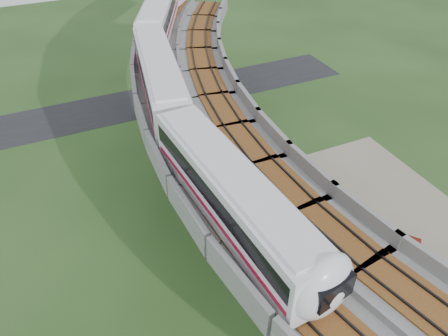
# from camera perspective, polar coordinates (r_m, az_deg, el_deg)

# --- Properties ---
(ground) EXTENTS (160.00, 160.00, 0.00)m
(ground) POSITION_cam_1_polar(r_m,az_deg,el_deg) (36.06, 0.92, -13.40)
(ground) COLOR #28451B
(ground) RESTS_ON ground
(dirt_lot) EXTENTS (18.00, 26.00, 0.04)m
(dirt_lot) POSITION_cam_1_polar(r_m,az_deg,el_deg) (41.20, 20.26, -8.20)
(dirt_lot) COLOR gray
(dirt_lot) RESTS_ON ground
(asphalt_road) EXTENTS (60.00, 8.00, 0.03)m
(asphalt_road) POSITION_cam_1_polar(r_m,az_deg,el_deg) (58.49, -11.93, 8.15)
(asphalt_road) COLOR #232326
(asphalt_road) RESTS_ON ground
(viaduct) EXTENTS (19.58, 73.98, 11.40)m
(viaduct) POSITION_cam_1_polar(r_m,az_deg,el_deg) (31.08, 7.50, -0.38)
(viaduct) COLOR #99968E
(viaduct) RESTS_ON ground
(metro_train) EXTENTS (21.54, 58.60, 3.64)m
(metro_train) POSITION_cam_1_polar(r_m,az_deg,el_deg) (42.88, -5.61, 15.95)
(metro_train) COLOR white
(metro_train) RESTS_ON ground
(fence) EXTENTS (3.87, 38.73, 1.50)m
(fence) POSITION_cam_1_polar(r_m,az_deg,el_deg) (39.35, 13.99, -7.70)
(fence) COLOR #2D382D
(fence) RESTS_ON ground
(tree_0) EXTENTS (2.01, 2.01, 2.61)m
(tree_0) POSITION_cam_1_polar(r_m,az_deg,el_deg) (56.37, 1.45, 9.82)
(tree_0) COLOR #382314
(tree_0) RESTS_ON ground
(tree_1) EXTENTS (2.19, 2.19, 3.33)m
(tree_1) POSITION_cam_1_polar(r_m,az_deg,el_deg) (50.47, 1.48, 7.08)
(tree_1) COLOR #382314
(tree_1) RESTS_ON ground
(tree_2) EXTENTS (2.26, 2.26, 2.78)m
(tree_2) POSITION_cam_1_polar(r_m,az_deg,el_deg) (45.21, 2.69, 2.14)
(tree_2) COLOR #382314
(tree_2) RESTS_ON ground
(tree_3) EXTENTS (2.53, 2.53, 3.00)m
(tree_3) POSITION_cam_1_polar(r_m,az_deg,el_deg) (41.79, 5.54, -1.24)
(tree_3) COLOR #382314
(tree_3) RESTS_ON ground
(tree_4) EXTENTS (2.52, 2.52, 3.40)m
(tree_4) POSITION_cam_1_polar(r_m,az_deg,el_deg) (37.71, 8.92, -5.92)
(tree_4) COLOR #382314
(tree_4) RESTS_ON ground
(tree_5) EXTENTS (3.00, 3.00, 3.43)m
(tree_5) POSITION_cam_1_polar(r_m,az_deg,el_deg) (35.15, 14.83, -11.50)
(tree_5) COLOR #382314
(tree_5) RESTS_ON ground
(tree_6) EXTENTS (1.94, 1.94, 2.38)m
(tree_6) POSITION_cam_1_polar(r_m,az_deg,el_deg) (33.98, 21.08, -17.28)
(tree_6) COLOR #382314
(tree_6) RESTS_ON ground
(car_white) EXTENTS (3.74, 3.78, 1.29)m
(car_white) POSITION_cam_1_polar(r_m,az_deg,el_deg) (37.15, 24.79, -14.59)
(car_white) COLOR silver
(car_white) RESTS_ON dirt_lot
(car_red) EXTENTS (3.59, 3.27, 1.19)m
(car_red) POSITION_cam_1_polar(r_m,az_deg,el_deg) (39.59, 23.15, -10.14)
(car_red) COLOR #A1160E
(car_red) RESTS_ON dirt_lot
(car_dark) EXTENTS (3.82, 2.42, 1.03)m
(car_dark) POSITION_cam_1_polar(r_m,az_deg,el_deg) (40.38, 14.87, -6.86)
(car_dark) COLOR black
(car_dark) RESTS_ON dirt_lot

